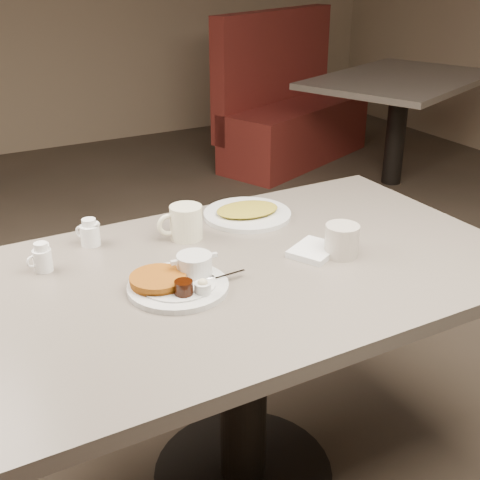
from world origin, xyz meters
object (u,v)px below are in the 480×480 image
hash_plate (247,213)px  main_plate (179,280)px  creamer_left (42,258)px  creamer_right (90,233)px  coffee_mug_far (185,222)px  booth_back_right (300,109)px  coffee_mug_near (342,240)px  diner_table (243,321)px

hash_plate → main_plate: bearing=-139.8°
creamer_left → creamer_right: 0.18m
creamer_left → creamer_right: same height
creamer_right → creamer_left: bearing=-148.2°
main_plate → creamer_right: 0.38m
main_plate → creamer_left: creamer_left is taller
coffee_mug_far → creamer_left: size_ratio=1.77×
coffee_mug_far → booth_back_right: size_ratio=0.07×
hash_plate → booth_back_right: (1.82, 2.38, -0.35)m
coffee_mug_far → booth_back_right: booth_back_right is taller
hash_plate → booth_back_right: size_ratio=0.16×
main_plate → coffee_mug_near: size_ratio=2.22×
hash_plate → booth_back_right: booth_back_right is taller
main_plate → coffee_mug_near: 0.47m
booth_back_right → diner_table: bearing=-126.8°
creamer_right → hash_plate: (0.50, -0.04, -0.02)m
coffee_mug_near → creamer_right: (-0.59, 0.40, -0.01)m
main_plate → creamer_left: 0.38m
creamer_left → booth_back_right: booth_back_right is taller
creamer_right → booth_back_right: booth_back_right is taller
coffee_mug_far → booth_back_right: 3.21m
diner_table → creamer_left: (-0.47, 0.24, 0.21)m
creamer_right → coffee_mug_near: bearing=-34.3°
coffee_mug_far → creamer_left: 0.41m
hash_plate → creamer_left: bearing=-174.6°
creamer_left → creamer_right: bearing=31.8°
coffee_mug_far → hash_plate: bearing=12.8°
diner_table → coffee_mug_near: 0.36m
diner_table → hash_plate: (0.18, 0.30, 0.18)m
coffee_mug_near → main_plate: bearing=174.3°
coffee_mug_near → hash_plate: size_ratio=0.47×
diner_table → creamer_right: (-0.32, 0.33, 0.21)m
creamer_right → main_plate: bearing=-71.6°
coffee_mug_near → coffee_mug_far: size_ratio=1.01×
creamer_left → coffee_mug_near: bearing=-22.3°
diner_table → creamer_right: size_ratio=18.75×
main_plate → creamer_right: bearing=108.4°
coffee_mug_near → creamer_left: bearing=157.7°
coffee_mug_near → booth_back_right: bearing=57.8°
main_plate → hash_plate: size_ratio=1.04×
main_plate → creamer_right: creamer_right is taller
diner_table → main_plate: (-0.20, -0.02, 0.19)m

